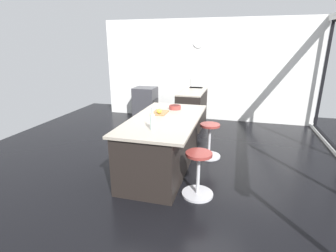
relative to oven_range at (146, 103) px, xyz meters
The scene contains 11 objects.
ground_plane 3.25m from the oven_range, 30.10° to the left, with size 8.16×8.16×0.00m, color black.
interior_partition_left 1.89m from the oven_range, 102.22° to the left, with size 0.15×5.71×2.69m.
sink_cabinet 1.42m from the oven_range, 90.18° to the left, with size 2.15×0.60×1.18m.
oven_range is the anchor object (origin of this frame).
kitchen_island 3.29m from the oven_range, 24.84° to the left, with size 2.13×1.06×0.89m.
stool_by_window 3.12m from the oven_range, 42.08° to the left, with size 0.44×0.44×0.64m.
stool_middle 4.22m from the oven_range, 29.75° to the left, with size 0.44×0.44×0.64m.
cutting_board 3.05m from the oven_range, 24.84° to the left, with size 0.36×0.24×0.02m, color olive.
apple_yellow 3.15m from the oven_range, 24.43° to the left, with size 0.08×0.08×0.08m, color gold.
water_bottle 3.94m from the oven_range, 21.57° to the left, with size 0.06×0.06×0.31m.
fruit_bowl 2.83m from the oven_range, 31.33° to the left, with size 0.21×0.21×0.07m.
Camera 1 is at (4.03, 0.90, 2.01)m, focal length 27.47 mm.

